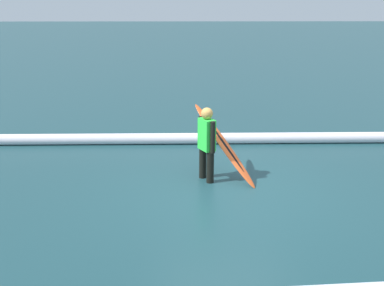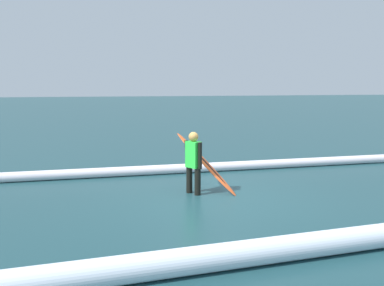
{
  "view_description": "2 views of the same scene",
  "coord_description": "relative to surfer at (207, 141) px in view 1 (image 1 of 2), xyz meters",
  "views": [
    {
      "loc": [
        0.8,
        7.32,
        3.21
      ],
      "look_at": [
        0.64,
        -0.15,
        0.88
      ],
      "focal_mm": 41.71,
      "sensor_mm": 36.0,
      "label": 1
    },
    {
      "loc": [
        2.84,
        8.7,
        2.46
      ],
      "look_at": [
        0.58,
        0.11,
        1.26
      ],
      "focal_mm": 40.73,
      "sensor_mm": 36.0,
      "label": 2
    }
  ],
  "objects": [
    {
      "name": "surfer",
      "position": [
        0.0,
        0.0,
        0.0
      ],
      "size": [
        0.33,
        0.55,
        1.41
      ],
      "rotation": [
        0.0,
        0.0,
        2.05
      ],
      "color": "black",
      "rests_on": "ground_plane"
    },
    {
      "name": "surfboard",
      "position": [
        -0.34,
        -0.17,
        -0.13
      ],
      "size": [
        1.25,
        1.4,
        1.34
      ],
      "color": "#E55926",
      "rests_on": "ground_plane"
    },
    {
      "name": "wave_crest_foreground",
      "position": [
        -1.6,
        -2.32,
        -0.65
      ],
      "size": [
        19.0,
        0.3,
        0.26
      ],
      "primitive_type": "cylinder",
      "rotation": [
        0.0,
        1.57,
        0.0
      ],
      "color": "white",
      "rests_on": "ground_plane"
    },
    {
      "name": "ground_plane",
      "position": [
        -0.36,
        0.6,
        -0.78
      ],
      "size": [
        166.25,
        166.25,
        0.0
      ],
      "primitive_type": "plane",
      "color": "#1D4248"
    }
  ]
}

